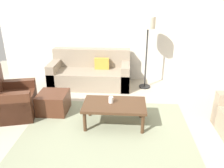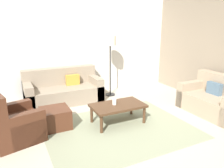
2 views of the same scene
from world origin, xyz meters
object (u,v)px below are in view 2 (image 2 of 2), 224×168
Objects in this scene: couch_main at (63,91)px; armchair_leather at (12,125)px; couch_loveseat at (216,100)px; coffee_table at (118,107)px; cup at (114,102)px; ottoman at (55,118)px; lamp_standing at (110,47)px.

armchair_leather is (-1.33, -1.66, 0.01)m from couch_main.
couch_loveseat is 2.38m from coffee_table.
cup is at bearing -3.90° from armchair_leather.
ottoman is at bearing -109.75° from couch_main.
couch_loveseat is (3.03, -2.35, 0.00)m from couch_main.
armchair_leather is at bearing -128.58° from couch_main.
ottoman is at bearing 165.94° from couch_loveseat.
couch_main is 1.92m from cup.
coffee_table is (-2.32, 0.52, 0.06)m from couch_loveseat.
lamp_standing is at bearing -4.18° from couch_main.
armchair_leather is 3.30m from lamp_standing.
cup is (-0.06, 0.03, 0.11)m from coffee_table.
couch_main is at bearing 175.82° from lamp_standing.
couch_main reaches higher than coffee_table.
couch_loveseat is 2.60× the size of ottoman.
couch_main is at bearing 111.02° from coffee_table.
couch_loveseat reaches higher than cup.
armchair_leather is 8.97× the size of cup.
couch_main is 3.50× the size of ottoman.
couch_main reaches higher than ottoman.
couch_main is 1.78× the size of coffee_table.
coffee_table is at bearing -110.86° from lamp_standing.
cup is (-2.39, 0.55, 0.17)m from couch_loveseat.
coffee_table is (2.03, -0.17, 0.05)m from armchair_leather.
ottoman is (-3.55, 0.89, -0.10)m from couch_loveseat.
coffee_table is (1.23, -0.37, 0.16)m from ottoman.
armchair_leather is 0.83m from ottoman.
lamp_standing reaches higher than ottoman.
armchair_leather is (-4.35, 0.69, 0.01)m from couch_loveseat.
cup is at bearing 151.63° from coffee_table.
armchair_leather reaches higher than cup.
coffee_table is 0.13m from cup.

